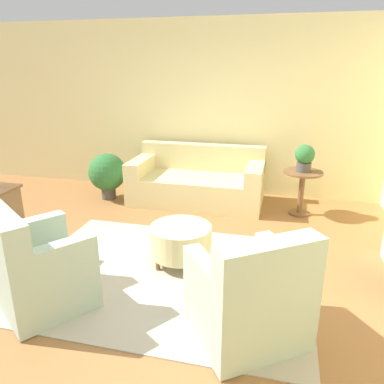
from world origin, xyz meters
The scene contains 10 objects.
ground_plane centered at (0.00, 0.00, 0.00)m, with size 16.00×16.00×0.00m, color #996638.
wall_back centered at (0.00, 2.92, 1.40)m, with size 9.71×0.12×2.80m.
rug centered at (0.00, 0.00, 0.01)m, with size 2.94×2.27×0.01m.
couch centered at (-0.19, 2.27, 0.31)m, with size 2.05×1.00×0.87m.
armchair_left centered at (-0.95, -0.77, 0.37)m, with size 1.08×1.06×0.95m.
armchair_right centered at (0.95, -0.77, 0.37)m, with size 1.08×1.06×0.95m.
ottoman_table centered at (0.10, 0.27, 0.29)m, with size 0.67×0.67×0.44m.
side_table centered at (1.40, 2.10, 0.45)m, with size 0.56×0.56×0.65m.
potted_plant_on_side_table centered at (1.40, 2.10, 0.86)m, with size 0.27×0.27×0.38m.
potted_plant_floor centered at (-1.64, 2.05, 0.43)m, with size 0.60×0.60×0.75m.
Camera 1 is at (1.10, -3.26, 2.08)m, focal length 35.00 mm.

